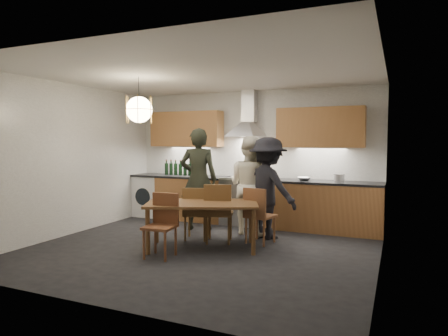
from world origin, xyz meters
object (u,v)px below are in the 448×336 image
at_px(chair_front, 163,220).
at_px(wine_bottles, 183,168).
at_px(chair_back_left, 196,210).
at_px(mixing_bowl, 304,179).
at_px(person_mid, 250,185).
at_px(person_right, 268,188).
at_px(dining_table, 202,208).
at_px(stock_pot, 339,178).
at_px(person_left, 198,179).

bearing_deg(chair_front, wine_bottles, 108.66).
height_order(chair_back_left, mixing_bowl, mixing_bowl).
distance_m(person_mid, person_right, 0.39).
relative_size(dining_table, wine_bottles, 2.14).
bearing_deg(stock_pot, person_left, -161.49).
bearing_deg(dining_table, person_mid, 50.84).
relative_size(mixing_bowl, stock_pot, 1.40).
bearing_deg(chair_front, person_right, 52.00).
relative_size(person_left, person_mid, 1.09).
bearing_deg(chair_front, person_left, 95.25).
bearing_deg(person_mid, mixing_bowl, -120.62).
bearing_deg(wine_bottles, person_left, -45.95).
height_order(mixing_bowl, stock_pot, stock_pot).
bearing_deg(dining_table, chair_front, -143.01).
xyz_separation_m(chair_front, wine_bottles, (-1.09, 2.50, 0.55)).
height_order(chair_front, stock_pot, stock_pot).
relative_size(stock_pot, wine_bottles, 0.21).
relative_size(person_mid, wine_bottles, 1.98).
distance_m(dining_table, wine_bottles, 2.44).
xyz_separation_m(person_mid, wine_bottles, (-1.77, 0.77, 0.21)).
bearing_deg(stock_pot, person_mid, -151.90).
distance_m(stock_pot, wine_bottles, 3.16).
relative_size(chair_front, person_right, 0.53).
bearing_deg(mixing_bowl, person_right, -115.82).
bearing_deg(stock_pot, dining_table, -132.27).
bearing_deg(dining_table, mixing_bowl, 36.37).
distance_m(chair_front, person_mid, 1.90).
bearing_deg(chair_back_left, chair_front, 72.38).
bearing_deg(person_right, chair_back_left, 55.49).
distance_m(dining_table, chair_front, 0.67).
bearing_deg(chair_back_left, person_mid, -146.71).
bearing_deg(person_right, stock_pot, -115.52).
distance_m(dining_table, person_left, 1.32).
relative_size(dining_table, person_right, 1.10).
relative_size(person_left, person_right, 1.10).
height_order(person_mid, stock_pot, person_mid).
height_order(person_mid, mixing_bowl, person_mid).
distance_m(dining_table, person_mid, 1.24).
xyz_separation_m(chair_front, person_right, (1.04, 1.60, 0.33)).
height_order(chair_back_left, person_right, person_right).
height_order(dining_table, person_left, person_left).
height_order(person_right, stock_pot, person_right).
xyz_separation_m(dining_table, chair_back_left, (-0.31, 0.39, -0.12)).
bearing_deg(wine_bottles, person_mid, -23.47).
relative_size(person_right, mixing_bowl, 6.51).
bearing_deg(dining_table, person_right, 32.53).
xyz_separation_m(person_mid, stock_pot, (1.39, 0.74, 0.11)).
relative_size(dining_table, person_left, 1.00).
bearing_deg(mixing_bowl, chair_front, -120.69).
bearing_deg(person_mid, chair_front, 85.63).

